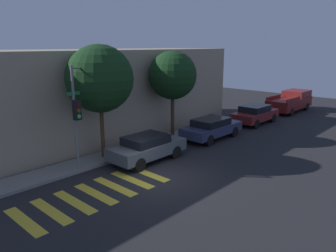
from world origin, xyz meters
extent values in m
plane|color=black|center=(0.00, 0.00, 0.00)|extent=(60.00, 60.00, 0.00)
cube|color=slate|center=(0.00, 4.04, 0.07)|extent=(26.00, 1.67, 0.14)
cube|color=gray|center=(0.00, 8.27, 2.83)|extent=(26.00, 6.00, 5.66)
cube|color=gold|center=(-5.83, 0.80, 0.00)|extent=(0.45, 2.60, 0.00)
cube|color=gold|center=(-4.85, 0.80, 0.00)|extent=(0.45, 2.60, 0.00)
cube|color=gold|center=(-3.87, 0.80, 0.00)|extent=(0.45, 2.60, 0.00)
cube|color=gold|center=(-2.88, 0.80, 0.00)|extent=(0.45, 2.60, 0.00)
cube|color=gold|center=(-1.90, 0.80, 0.00)|extent=(0.45, 2.60, 0.00)
cube|color=gold|center=(-0.92, 0.80, 0.00)|extent=(0.45, 2.60, 0.00)
cube|color=gold|center=(0.06, 0.80, 0.00)|extent=(0.45, 2.60, 0.00)
cylinder|color=slate|center=(-2.00, 3.45, 2.54)|extent=(0.12, 0.12, 5.08)
cube|color=black|center=(-2.00, 3.24, 3.05)|extent=(0.30, 0.30, 0.90)
cylinder|color=#4C0C0C|center=(-2.00, 3.08, 3.32)|extent=(0.18, 0.02, 0.18)
cylinder|color=#593D0A|center=(-2.00, 3.08, 3.05)|extent=(0.18, 0.02, 0.18)
cylinder|color=#26E54C|center=(-2.00, 3.08, 2.78)|extent=(0.18, 0.02, 0.18)
cube|color=#19662D|center=(-2.00, 3.45, 3.79)|extent=(0.70, 0.02, 0.18)
cylinder|color=slate|center=(-0.92, 3.45, 4.93)|extent=(2.16, 0.08, 0.08)
sphere|color=#F9E5B2|center=(0.16, 3.45, 4.83)|extent=(0.36, 0.36, 0.36)
cube|color=#4C5156|center=(1.32, 2.10, 0.65)|extent=(4.24, 1.79, 0.62)
cube|color=black|center=(1.21, 2.10, 1.18)|extent=(2.20, 1.58, 0.43)
cylinder|color=black|center=(2.63, 2.91, 0.34)|extent=(0.68, 0.22, 0.68)
cylinder|color=black|center=(2.63, 1.29, 0.34)|extent=(0.68, 0.22, 0.68)
cylinder|color=black|center=(0.01, 2.91, 0.34)|extent=(0.68, 0.22, 0.68)
cylinder|color=black|center=(0.01, 1.29, 0.34)|extent=(0.68, 0.22, 0.68)
cube|color=#2D3351|center=(7.08, 2.10, 0.63)|extent=(4.51, 1.84, 0.58)
cube|color=black|center=(6.97, 2.10, 1.14)|extent=(2.34, 1.62, 0.44)
cylinder|color=black|center=(8.48, 2.93, 0.34)|extent=(0.68, 0.22, 0.68)
cylinder|color=black|center=(8.48, 1.27, 0.34)|extent=(0.68, 0.22, 0.68)
cylinder|color=black|center=(5.68, 2.93, 0.34)|extent=(0.68, 0.22, 0.68)
cylinder|color=black|center=(5.68, 1.27, 0.34)|extent=(0.68, 0.22, 0.68)
cube|color=maroon|center=(12.85, 2.10, 0.66)|extent=(4.41, 1.84, 0.63)
cube|color=black|center=(12.74, 2.10, 1.21)|extent=(2.30, 1.62, 0.47)
cylinder|color=black|center=(14.21, 2.93, 0.34)|extent=(0.68, 0.22, 0.68)
cylinder|color=black|center=(14.21, 1.27, 0.34)|extent=(0.68, 0.22, 0.68)
cylinder|color=black|center=(11.48, 2.93, 0.34)|extent=(0.68, 0.22, 0.68)
cylinder|color=black|center=(11.48, 1.27, 0.34)|extent=(0.68, 0.22, 0.68)
cube|color=maroon|center=(19.19, 2.10, 0.80)|extent=(5.57, 2.06, 0.91)
cube|color=maroon|center=(20.72, 2.10, 1.53)|extent=(2.51, 1.89, 0.56)
cube|color=maroon|center=(17.79, 3.00, 1.39)|extent=(2.78, 0.08, 0.28)
cube|color=maroon|center=(17.79, 1.20, 1.39)|extent=(2.78, 0.08, 0.28)
cylinder|color=black|center=(20.91, 3.04, 0.34)|extent=(0.68, 0.22, 0.68)
cylinder|color=black|center=(20.91, 1.16, 0.34)|extent=(0.68, 0.22, 0.68)
cylinder|color=black|center=(17.46, 3.04, 0.34)|extent=(0.68, 0.22, 0.68)
cylinder|color=black|center=(17.46, 1.16, 0.34)|extent=(0.68, 0.22, 0.68)
cylinder|color=#42301E|center=(-0.10, 4.02, 1.50)|extent=(0.21, 0.21, 3.00)
sphere|color=#143316|center=(-0.10, 4.02, 4.29)|extent=(3.44, 3.44, 3.44)
cylinder|color=#42301E|center=(5.40, 4.02, 1.48)|extent=(0.23, 0.23, 2.96)
sphere|color=#143316|center=(5.40, 4.02, 4.10)|extent=(3.04, 3.04, 3.04)
camera|label=1|loc=(-9.93, -9.79, 5.94)|focal=35.00mm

